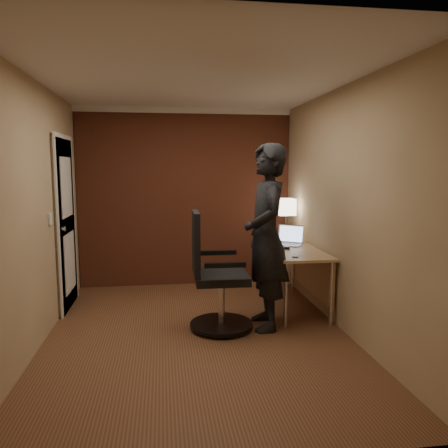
# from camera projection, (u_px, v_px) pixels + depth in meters

# --- Properties ---
(room) EXTENTS (4.00, 4.00, 4.00)m
(room) POSITION_uv_depth(u_px,v_px,m) (167.00, 191.00, 5.73)
(room) COLOR brown
(room) RESTS_ON ground
(desk) EXTENTS (0.60, 1.50, 0.73)m
(desk) POSITION_uv_depth(u_px,v_px,m) (296.00, 258.00, 5.25)
(desk) COLOR tan
(desk) RESTS_ON ground
(desk_lamp) EXTENTS (0.22, 0.22, 0.54)m
(desk_lamp) POSITION_uv_depth(u_px,v_px,m) (286.00, 207.00, 5.84)
(desk_lamp) COLOR silver
(desk_lamp) RESTS_ON desk
(laptop) EXTENTS (0.42, 0.40, 0.23)m
(laptop) POSITION_uv_depth(u_px,v_px,m) (289.00, 239.00, 5.42)
(laptop) COLOR silver
(laptop) RESTS_ON desk
(mouse) EXTENTS (0.08, 0.11, 0.03)m
(mouse) POSITION_uv_depth(u_px,v_px,m) (287.00, 248.00, 5.12)
(mouse) COLOR black
(mouse) RESTS_ON desk
(phone) EXTENTS (0.10, 0.13, 0.01)m
(phone) POSITION_uv_depth(u_px,v_px,m) (295.00, 256.00, 4.68)
(phone) COLOR black
(phone) RESTS_ON desk
(office_chair) EXTENTS (0.66, 0.68, 1.21)m
(office_chair) POSITION_uv_depth(u_px,v_px,m) (214.00, 279.00, 4.50)
(office_chair) COLOR black
(office_chair) RESTS_ON ground
(person) EXTENTS (0.47, 0.71, 1.93)m
(person) POSITION_uv_depth(u_px,v_px,m) (266.00, 237.00, 4.52)
(person) COLOR black
(person) RESTS_ON ground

